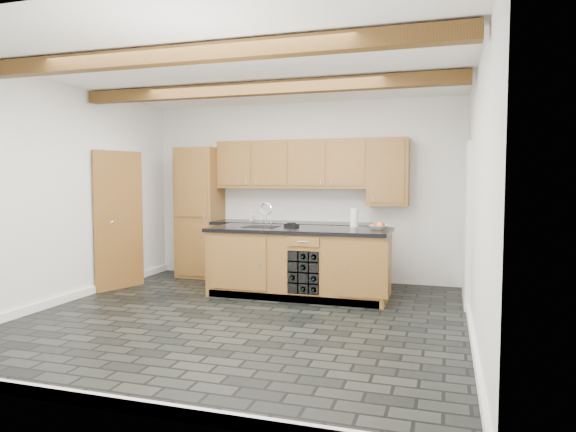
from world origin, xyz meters
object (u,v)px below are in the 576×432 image
island (300,262)px  kitchen_scale (292,225)px  fruit_bowl (379,227)px  paper_towel (354,218)px

island → kitchen_scale: kitchen_scale is taller
fruit_bowl → paper_towel: (-0.37, 0.26, 0.10)m
island → paper_towel: (0.68, 0.37, 0.60)m
island → fruit_bowl: fruit_bowl is taller
paper_towel → kitchen_scale: bearing=-164.1°
island → paper_towel: paper_towel is taller
kitchen_scale → fruit_bowl: bearing=16.5°
island → fruit_bowl: bearing=5.8°
island → paper_towel: bearing=28.2°
fruit_bowl → island: bearing=-174.2°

